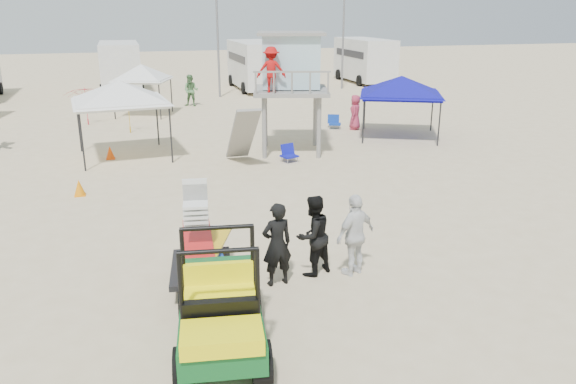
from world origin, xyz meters
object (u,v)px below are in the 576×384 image
object	(u,v)px
utility_cart	(219,301)
lifeguard_tower	(288,66)
surf_trailer	(200,250)
man_left	(277,244)
canopy_blue	(402,79)

from	to	relation	value
utility_cart	lifeguard_tower	distance (m)	14.01
surf_trailer	man_left	size ratio (longest dim) A/B	1.29
utility_cart	surf_trailer	xyz separation A→B (m)	(0.01, 2.34, -0.11)
utility_cart	lifeguard_tower	size ratio (longest dim) A/B	0.62
man_left	lifeguard_tower	distance (m)	11.64
utility_cart	lifeguard_tower	bearing A→B (deg)	68.98
canopy_blue	utility_cart	bearing A→B (deg)	-126.52
lifeguard_tower	canopy_blue	world-z (taller)	lifeguard_tower
surf_trailer	lifeguard_tower	world-z (taller)	lifeguard_tower
surf_trailer	man_left	xyz separation A→B (m)	(1.51, -0.30, 0.06)
canopy_blue	surf_trailer	bearing A→B (deg)	-131.60
man_left	canopy_blue	xyz separation A→B (m)	(8.86, 11.98, 1.64)
utility_cart	man_left	bearing A→B (deg)	53.22
surf_trailer	lifeguard_tower	size ratio (longest dim) A/B	0.51
man_left	lifeguard_tower	bearing A→B (deg)	-115.71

